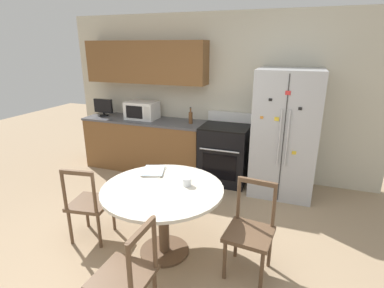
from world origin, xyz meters
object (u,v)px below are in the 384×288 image
(refrigerator, at_px, (285,133))
(candle_glass, at_px, (187,182))
(dining_chair_left, at_px, (89,204))
(microwave, at_px, (142,110))
(counter_bottle, at_px, (191,117))
(dining_chair_right, at_px, (250,232))
(oven_range, at_px, (225,153))
(dining_chair_near, at_px, (126,278))
(countertop_tv, at_px, (103,107))

(refrigerator, height_order, candle_glass, refrigerator)
(refrigerator, distance_m, dining_chair_left, 2.78)
(microwave, relative_size, counter_bottle, 1.96)
(refrigerator, bearing_deg, dining_chair_right, -94.69)
(refrigerator, distance_m, microwave, 2.38)
(microwave, distance_m, dining_chair_left, 2.22)
(oven_range, xyz_separation_m, dining_chair_near, (-0.04, -2.84, -0.03))
(counter_bottle, relative_size, dining_chair_near, 0.30)
(microwave, distance_m, counter_bottle, 0.90)
(oven_range, xyz_separation_m, dining_chair_right, (0.74, -1.94, -0.03))
(oven_range, relative_size, dining_chair_left, 1.20)
(countertop_tv, distance_m, candle_glass, 2.98)
(microwave, height_order, dining_chair_near, microwave)
(oven_range, height_order, countertop_tv, countertop_tv)
(refrigerator, bearing_deg, oven_range, 175.89)
(refrigerator, xyz_separation_m, dining_chair_right, (-0.15, -1.87, -0.47))
(countertop_tv, distance_m, dining_chair_right, 3.62)
(countertop_tv, xyz_separation_m, dining_chair_left, (1.23, -2.05, -0.63))
(dining_chair_right, height_order, candle_glass, dining_chair_right)
(oven_range, bearing_deg, counter_bottle, 177.41)
(refrigerator, relative_size, dining_chair_right, 2.00)
(microwave, bearing_deg, countertop_tv, -177.67)
(microwave, xyz_separation_m, dining_chair_near, (1.45, -2.89, -0.61))
(counter_bottle, relative_size, dining_chair_left, 0.30)
(dining_chair_near, bearing_deg, dining_chair_right, -39.11)
(refrigerator, relative_size, countertop_tv, 5.07)
(oven_range, distance_m, counter_bottle, 0.79)
(dining_chair_near, xyz_separation_m, candle_glass, (0.10, 1.01, 0.36))
(counter_bottle, distance_m, dining_chair_near, 2.98)
(oven_range, bearing_deg, candle_glass, -87.98)
(refrigerator, bearing_deg, countertop_tv, 178.48)
(counter_bottle, bearing_deg, dining_chair_right, -55.95)
(dining_chair_near, bearing_deg, counter_bottle, 12.25)
(countertop_tv, height_order, dining_chair_left, countertop_tv)
(dining_chair_left, height_order, dining_chair_right, same)
(oven_range, bearing_deg, microwave, 178.06)
(counter_bottle, height_order, dining_chair_near, counter_bottle)
(counter_bottle, xyz_separation_m, dining_chair_left, (-0.43, -2.05, -0.57))
(refrigerator, distance_m, candle_glass, 1.96)
(dining_chair_left, distance_m, candle_glass, 1.16)
(microwave, relative_size, dining_chair_near, 0.58)
(countertop_tv, bearing_deg, oven_range, -0.49)
(oven_range, relative_size, counter_bottle, 4.04)
(countertop_tv, xyz_separation_m, counter_bottle, (1.66, 0.01, -0.06))
(microwave, bearing_deg, counter_bottle, -1.52)
(counter_bottle, bearing_deg, countertop_tv, -179.75)
(microwave, bearing_deg, candle_glass, -50.60)
(candle_glass, bearing_deg, microwave, 129.40)
(dining_chair_left, bearing_deg, countertop_tv, 112.12)
(dining_chair_left, bearing_deg, candle_glass, 1.16)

